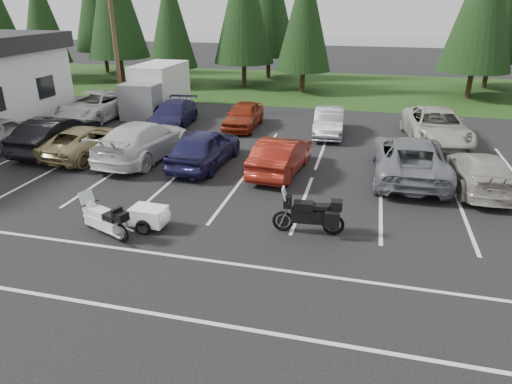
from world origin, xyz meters
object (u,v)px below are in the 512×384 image
at_px(car_near_7, 480,172).
at_px(car_far_1, 173,115).
at_px(car_near_6, 410,158).
at_px(car_far_0, 95,106).
at_px(car_far_2, 243,115).
at_px(touring_motorcycle, 103,216).
at_px(car_near_3, 143,140).
at_px(car_far_3, 329,122).
at_px(box_truck, 153,90).
at_px(car_near_1, 57,134).
at_px(cargo_trailer, 149,218).
at_px(car_near_0, 1,133).
at_px(car_near_4, 205,147).
at_px(car_near_5, 281,155).
at_px(adventure_motorcycle, 308,211).
at_px(car_far_4, 436,126).
at_px(utility_pole, 114,35).
at_px(car_near_2, 88,141).

xyz_separation_m(car_near_7, car_far_1, (-14.93, 5.67, 0.00)).
relative_size(car_near_6, car_far_0, 1.01).
xyz_separation_m(car_far_2, touring_motorcycle, (-0.75, -13.14, -0.06)).
xyz_separation_m(car_near_3, car_far_3, (7.69, 5.94, -0.14)).
relative_size(box_truck, car_near_1, 1.12).
height_order(touring_motorcycle, cargo_trailer, touring_motorcycle).
xyz_separation_m(car_near_0, car_near_7, (21.28, 0.08, -0.08)).
relative_size(car_far_1, touring_motorcycle, 2.05).
distance_m(car_near_3, car_far_0, 8.44).
bearing_deg(box_truck, car_near_1, -96.53).
distance_m(car_near_4, car_near_5, 3.37).
relative_size(car_near_7, car_far_0, 0.81).
height_order(cargo_trailer, adventure_motorcycle, adventure_motorcycle).
relative_size(car_near_4, car_far_4, 0.80).
relative_size(utility_pole, car_near_7, 1.88).
xyz_separation_m(car_near_2, car_near_4, (5.67, 0.01, 0.12)).
relative_size(car_near_5, car_far_4, 0.76).
xyz_separation_m(car_far_1, touring_motorcycle, (3.17, -12.41, -0.05)).
bearing_deg(car_far_3, touring_motorcycle, -116.52).
bearing_deg(car_near_0, car_near_5, -175.94).
relative_size(car_near_4, car_far_3, 1.12).
relative_size(car_near_6, car_far_2, 1.43).
xyz_separation_m(car_near_2, car_far_4, (15.70, 5.99, 0.14)).
bearing_deg(car_far_1, utility_pole, 145.83).
bearing_deg(car_near_5, cargo_trailer, 68.64).
relative_size(car_near_4, car_far_2, 1.14).
relative_size(car_near_1, car_far_0, 0.84).
xyz_separation_m(car_near_4, cargo_trailer, (0.33, -6.03, -0.45)).
height_order(car_near_2, cargo_trailer, car_near_2).
xyz_separation_m(car_near_0, car_far_4, (20.33, 6.07, 0.05)).
bearing_deg(car_near_2, car_far_2, -126.05).
distance_m(car_far_1, cargo_trailer, 12.45).
bearing_deg(car_near_5, car_near_7, -173.80).
xyz_separation_m(car_far_1, car_far_2, (3.92, 0.73, 0.02)).
height_order(utility_pole, car_far_2, utility_pole).
height_order(car_far_2, car_far_3, car_far_2).
distance_m(car_near_1, car_near_3, 4.45).
distance_m(car_near_2, adventure_motorcycle, 12.02).
distance_m(utility_pole, box_truck, 3.85).
bearing_deg(utility_pole, car_near_2, -70.84).
height_order(utility_pole, car_near_1, utility_pole).
distance_m(car_near_3, car_near_5, 6.35).
bearing_deg(car_far_0, car_near_3, -41.58).
bearing_deg(car_far_1, adventure_motorcycle, -55.59).
xyz_separation_m(car_near_6, car_far_0, (-17.55, 5.41, -0.01)).
bearing_deg(car_near_0, car_far_0, -97.21).
relative_size(car_near_0, car_far_3, 1.08).
xyz_separation_m(car_near_0, cargo_trailer, (10.63, -5.94, -0.41)).
bearing_deg(car_far_2, car_near_6, -34.98).
height_order(car_near_1, car_near_5, car_near_1).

